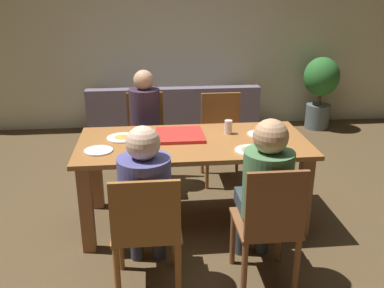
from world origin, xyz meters
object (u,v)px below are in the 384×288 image
Objects in this scene: person_1 at (265,186)px; plate_0 at (260,134)px; person_2 at (145,192)px; potted_plant at (321,86)px; dining_table at (193,156)px; chair_0 at (146,135)px; chair_1 at (269,224)px; drinking_glass_0 at (148,142)px; drinking_glass_1 at (228,127)px; chair_3 at (222,131)px; plate_3 at (98,151)px; pizza_box_0 at (180,135)px; couch at (173,119)px; plate_1 at (251,150)px; person_0 at (145,123)px; plate_2 at (122,137)px; chair_2 at (146,230)px.

person_1 is 0.89m from plate_0.
potted_plant is at bearing 52.30° from person_2.
person_2 is at bearing -117.84° from dining_table.
person_2 is at bearing -90.00° from chair_0.
chair_1 is 1.14m from drinking_glass_0.
drinking_glass_0 is 0.76m from drinking_glass_1.
chair_3 is (0.00, 1.85, 0.01)m from chair_1.
pizza_box_0 is at bearing 23.20° from plate_3.
chair_1 is at bearing -85.66° from drinking_glass_1.
chair_1 reaches higher than drinking_glass_0.
drinking_glass_0 reaches higher than plate_3.
drinking_glass_1 is 2.19m from couch.
chair_1 reaches higher than chair_3.
chair_1 is at bearing -91.79° from plate_1.
chair_0 is at bearing 133.73° from drinking_glass_1.
person_0 is 1.60m from couch.
chair_0 is 2.92m from potted_plant.
pizza_box_0 is at bearing 0.12° from plate_2.
person_2 reaches higher than pizza_box_0.
couch is at bearing 75.52° from plate_2.
plate_3 is at bearing 174.20° from plate_1.
plate_2 is at bearing -177.95° from drinking_glass_1.
person_2 is at bearing 178.36° from person_1.
plate_1 is at bearing -121.22° from potted_plant.
person_2 is at bearing 90.00° from chair_2.
potted_plant reaches higher than chair_2.
drinking_glass_1 is at bearing 95.06° from person_1.
person_1 is at bearing -1.64° from person_2.
chair_0 is at bearing 110.70° from pizza_box_0.
drinking_glass_0 reaches higher than plate_0.
plate_2 is (-0.19, -0.62, 0.07)m from person_0.
pizza_box_0 is 3.27× the size of drinking_glass_0.
couch is at bearing 91.02° from dining_table.
dining_table is 2.27m from couch.
drinking_glass_0 is (0.03, 0.74, 0.33)m from chair_2.
chair_0 is at bearing 113.88° from dining_table.
drinking_glass_1 reaches higher than dining_table.
chair_2 is 7.35× the size of drinking_glass_1.
chair_1 is at bearing -90.00° from person_1.
chair_2 is (-0.40, -0.90, -0.14)m from dining_table.
pizza_box_0 is 0.18× the size of couch.
chair_2 is 1.09m from pizza_box_0.
plate_2 is at bearing 178.60° from plate_0.
plate_3 is (-0.36, 0.59, 0.08)m from person_2.
chair_2 reaches higher than drinking_glass_1.
person_2 is at bearing 167.53° from chair_1.
person_0 is 1.17× the size of potted_plant.
chair_3 reaches higher than plate_2.
chair_2 reaches higher than dining_table.
chair_0 reaches higher than drinking_glass_0.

